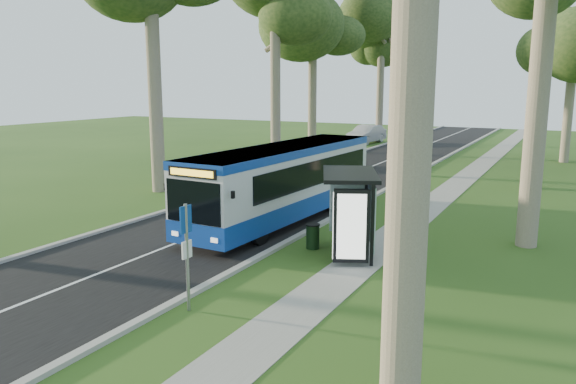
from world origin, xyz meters
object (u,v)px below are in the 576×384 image
bus (284,182)px  litter_bin (313,236)px  car_white (288,155)px  car_silver (366,134)px  bus_stop_sign (187,245)px  bus_shelter (349,199)px

bus → litter_bin: bearing=-46.0°
bus → litter_bin: (2.74, -3.12, -1.16)m
car_white → litter_bin: bearing=-64.0°
car_white → car_silver: car_silver is taller
bus_stop_sign → bus_shelter: bearing=76.6°
car_silver → car_white: bearing=-81.9°
bus → car_white: 15.19m
bus → bus_stop_sign: (2.26, -9.40, 0.09)m
bus_stop_sign → car_silver: (-9.51, 39.73, -0.83)m
bus_stop_sign → car_white: size_ratio=0.61×
car_white → car_silver: 16.80m
bus_shelter → bus_stop_sign: bearing=-131.9°
bus → car_silver: 31.19m
bus_stop_sign → bus_shelter: bus_shelter is taller
bus_shelter → litter_bin: bearing=140.9°
litter_bin → car_white: 19.22m
bus_shelter → bus: bearing=116.0°
bus → bus_stop_sign: bearing=-73.8°
bus_stop_sign → bus_shelter: (1.91, 5.90, 0.24)m
litter_bin → bus_shelter: bearing=-15.1°
bus_stop_sign → car_white: bus_stop_sign is taller
bus_stop_sign → bus: bearing=108.1°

